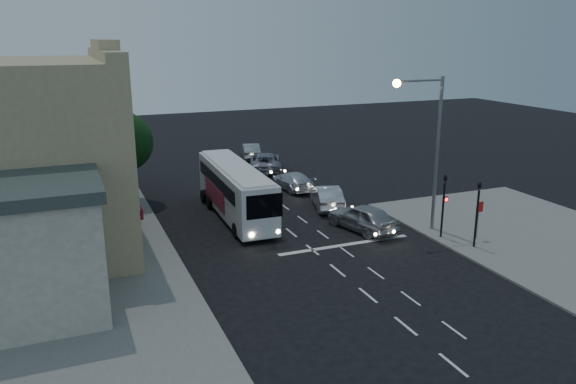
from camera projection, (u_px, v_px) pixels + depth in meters
name	position (u px, v px, depth m)	size (l,w,h in m)	color
ground	(329.00, 263.00, 28.91)	(120.00, 120.00, 0.00)	black
sidewalk_far	(56.00, 245.00, 31.25)	(12.00, 50.00, 0.12)	slate
road_markings	(323.00, 239.00, 32.32)	(8.00, 30.55, 0.01)	silver
tour_bus	(235.00, 189.00, 35.87)	(2.64, 11.08, 3.38)	white
car_suv	(363.00, 217.00, 33.58)	(1.92, 4.78, 1.63)	#A9A9AB
car_sedan_a	(327.00, 197.00, 38.02)	(1.64, 4.70, 1.55)	silver
car_sedan_b	(292.00, 181.00, 42.59)	(1.87, 4.61, 1.34)	silver
car_sedan_c	(265.00, 162.00, 48.15)	(2.69, 5.82, 1.62)	gray
car_extra	(251.00, 151.00, 53.22)	(1.52, 4.37, 1.44)	#9F9FA0
traffic_signal_main	(444.00, 198.00, 31.73)	(0.25, 0.35, 4.10)	black
traffic_signal_side	(478.00, 207.00, 30.22)	(0.18, 0.15, 4.10)	black
regulatory_sign	(479.00, 214.00, 31.67)	(0.45, 0.12, 2.20)	slate
streetlight	(429.00, 137.00, 32.00)	(3.32, 0.44, 9.00)	slate
main_building	(25.00, 157.00, 29.52)	(10.12, 12.00, 11.00)	tan
low_building_south	(9.00, 252.00, 22.34)	(7.40, 5.40, 5.70)	#A19B8C
low_building_north	(41.00, 148.00, 40.85)	(9.40, 9.40, 6.50)	#A19B8C
street_tree	(123.00, 139.00, 38.06)	(4.00, 4.00, 6.20)	black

